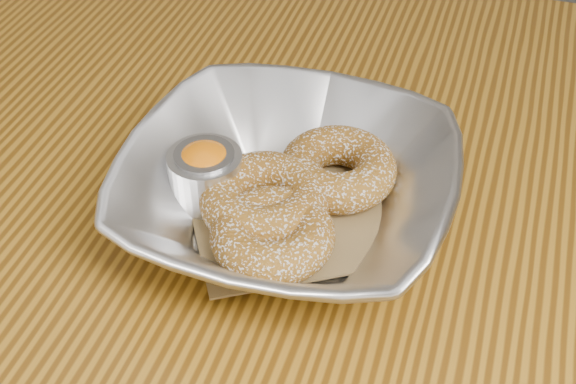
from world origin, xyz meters
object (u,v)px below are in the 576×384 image
(serving_bowl, at_px, (288,191))
(donut_front, at_px, (273,235))
(donut_extra, at_px, (264,200))
(ramekin, at_px, (206,173))
(table, at_px, (187,258))
(donut_back, at_px, (338,169))

(serving_bowl, bearing_deg, donut_front, -87.56)
(serving_bowl, xyz_separation_m, donut_front, (0.00, -0.04, -0.00))
(donut_extra, bearing_deg, ramekin, 168.60)
(table, xyz_separation_m, serving_bowl, (0.10, -0.03, 0.13))
(serving_bowl, distance_m, donut_front, 0.04)
(table, distance_m, ramekin, 0.14)
(serving_bowl, bearing_deg, donut_extra, -144.89)
(serving_bowl, xyz_separation_m, donut_extra, (-0.02, -0.01, -0.00))
(table, xyz_separation_m, donut_back, (0.13, 0.02, 0.13))
(donut_extra, bearing_deg, table, 157.47)
(serving_bowl, relative_size, donut_extra, 2.57)
(donut_back, xyz_separation_m, ramekin, (-0.09, -0.04, 0.01))
(donut_extra, bearing_deg, donut_back, 51.04)
(ramekin, bearing_deg, table, 144.99)
(serving_bowl, relative_size, donut_front, 2.77)
(donut_extra, xyz_separation_m, ramekin, (-0.05, 0.01, 0.01))
(table, height_order, donut_front, donut_front)
(serving_bowl, bearing_deg, table, 165.85)
(serving_bowl, xyz_separation_m, ramekin, (-0.07, -0.00, 0.00))
(serving_bowl, distance_m, donut_back, 0.05)
(donut_front, height_order, ramekin, ramekin)
(serving_bowl, height_order, donut_front, serving_bowl)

